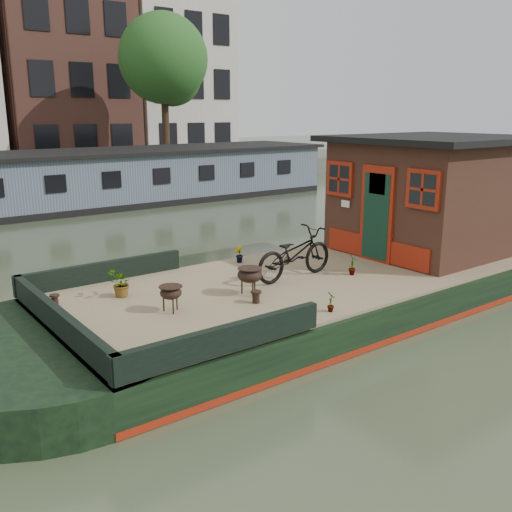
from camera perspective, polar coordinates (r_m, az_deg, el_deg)
ground at (r=11.57m, az=10.22°, el=-3.91°), size 120.00×120.00×0.00m
houseboat_hull at (r=10.59m, az=5.34°, el=-3.91°), size 14.01×4.02×0.60m
houseboat_deck at (r=11.39m, az=10.35°, el=-0.92°), size 11.80×3.80×0.05m
bow_bulwark at (r=8.48m, az=-13.72°, el=-5.00°), size 3.00×4.00×0.35m
cabin at (r=12.82m, az=17.32°, el=6.07°), size 4.00×3.50×2.42m
bicycle at (r=10.18m, az=3.86°, el=0.24°), size 1.75×0.69×0.90m
potted_plant_a at (r=10.56m, az=9.63°, el=-0.79°), size 0.25×0.26×0.42m
potted_plant_b at (r=11.29m, az=-1.73°, el=0.15°), size 0.17×0.20×0.32m
potted_plant_c at (r=9.43m, az=-13.35°, el=-2.72°), size 0.53×0.52×0.44m
potted_plant_e at (r=8.59m, az=7.52°, el=-4.52°), size 0.17×0.20×0.33m
brazier_front at (r=8.61m, az=-8.49°, el=-4.25°), size 0.43×0.43×0.40m
brazier_rear at (r=9.31m, az=-0.62°, el=-2.52°), size 0.54×0.54×0.45m
bollard_port at (r=9.35m, az=-19.47°, el=-4.18°), size 0.15×0.15×0.17m
bollard_stbd at (r=8.93m, az=-0.00°, el=-4.11°), size 0.17×0.17×0.20m
far_houseboat at (r=23.05m, az=-16.17°, el=7.24°), size 20.40×4.40×2.11m
quay at (r=29.24m, az=-20.75°, el=7.23°), size 60.00×6.00×0.90m
tree_right at (r=30.18m, az=-9.06°, el=18.52°), size 4.40×4.40×7.40m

